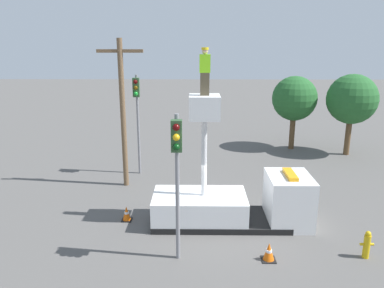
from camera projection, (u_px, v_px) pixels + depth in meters
The scene contains 11 objects.
ground_plane at pixel (220, 222), 15.40m from camera, with size 120.00×120.00×0.00m, color #565451.
bucket_truck at pixel (234, 201), 15.15m from camera, with size 6.35×2.19×5.23m.
worker at pixel (205, 72), 13.79m from camera, with size 0.40×0.26×1.75m.
traffic_light_pole at pixel (177, 160), 11.78m from camera, with size 0.34×0.57×5.03m.
traffic_light_across at pixel (137, 105), 19.96m from camera, with size 0.34×0.57×5.50m.
fire_hydrant at pixel (367, 245), 12.75m from camera, with size 0.47×0.23×1.00m.
traffic_cone_rear at pixel (127, 214), 15.47m from camera, with size 0.42×0.42×0.63m.
traffic_cone_curbside at pixel (269, 252), 12.65m from camera, with size 0.48×0.48×0.64m.
tree_left_bg at pixel (294, 99), 25.03m from camera, with size 2.98×2.98×4.99m.
tree_right_bg at pixel (352, 99), 23.64m from camera, with size 3.16×3.16×5.24m.
utility_pole at pixel (123, 109), 18.34m from camera, with size 2.20×0.26×7.35m.
Camera 1 is at (-0.99, -14.01, 7.19)m, focal length 35.00 mm.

